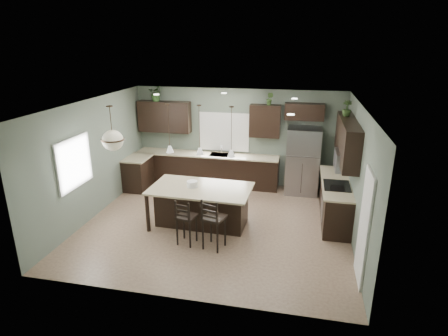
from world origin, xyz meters
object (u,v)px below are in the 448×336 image
(refrigerator, at_px, (303,161))
(serving_dish, at_px, (192,184))
(kitchen_island, at_px, (201,206))
(plant_back_left, at_px, (156,93))
(bar_stool_right, at_px, (214,223))
(bar_stool_center, at_px, (187,221))

(refrigerator, xyz_separation_m, serving_dish, (-2.42, -2.49, 0.07))
(refrigerator, xyz_separation_m, kitchen_island, (-2.22, -2.49, -0.46))
(refrigerator, distance_m, plant_back_left, 4.58)
(bar_stool_right, bearing_deg, plant_back_left, 140.55)
(bar_stool_center, bearing_deg, bar_stool_right, 5.01)
(bar_stool_right, bearing_deg, bar_stool_center, -169.81)
(kitchen_island, height_order, serving_dish, serving_dish)
(bar_stool_center, bearing_deg, serving_dish, 108.28)
(serving_dish, xyz_separation_m, bar_stool_center, (0.13, -0.88, -0.48))
(refrigerator, relative_size, plant_back_left, 4.01)
(refrigerator, xyz_separation_m, plant_back_left, (-4.24, 0.18, 1.71))
(bar_stool_center, xyz_separation_m, plant_back_left, (-1.95, 3.55, 2.12))
(refrigerator, relative_size, bar_stool_right, 1.65)
(refrigerator, height_order, kitchen_island, refrigerator)
(serving_dish, height_order, plant_back_left, plant_back_left)
(kitchen_island, relative_size, plant_back_left, 4.92)
(bar_stool_center, bearing_deg, plant_back_left, 128.85)
(bar_stool_center, distance_m, bar_stool_right, 0.60)
(serving_dish, bearing_deg, plant_back_left, 124.36)
(plant_back_left, bearing_deg, kitchen_island, -52.88)
(bar_stool_right, bearing_deg, serving_dish, 143.17)
(refrigerator, relative_size, serving_dish, 7.71)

